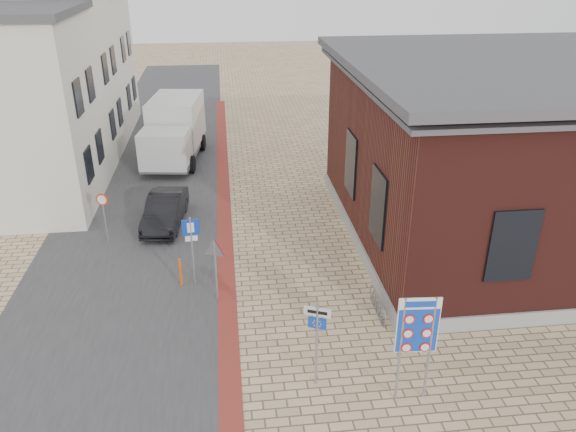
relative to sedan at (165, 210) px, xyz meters
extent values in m
plane|color=tan|center=(4.39, -9.32, -0.64)|extent=(120.00, 120.00, 0.00)
cube|color=#38383A|center=(-1.11, 5.68, -0.63)|extent=(7.00, 60.00, 0.02)
cube|color=maroon|center=(2.39, 0.68, -0.62)|extent=(0.60, 40.00, 0.02)
cube|color=gray|center=(13.39, -2.32, -0.39)|extent=(12.15, 12.15, 0.50)
cube|color=#4A1B17|center=(13.39, -2.32, 2.86)|extent=(12.00, 12.00, 6.00)
cube|color=#46464B|center=(13.39, -2.32, 6.01)|extent=(13.00, 13.00, 0.30)
cube|color=#46464B|center=(13.39, -2.32, 5.61)|extent=(12.70, 12.70, 0.15)
cube|color=black|center=(7.37, -5.32, 2.16)|extent=(0.12, 1.60, 2.40)
cube|color=black|center=(7.37, -1.32, 2.16)|extent=(0.12, 1.60, 2.40)
cube|color=black|center=(10.39, -8.34, 2.16)|extent=(1.40, 0.12, 2.20)
cube|color=silver|center=(-6.61, 2.68, 3.36)|extent=(7.00, 6.00, 8.00)
cube|color=black|center=(-3.09, 1.48, 1.56)|extent=(0.10, 1.10, 1.40)
cube|color=black|center=(-3.09, 3.88, 1.56)|extent=(0.10, 1.10, 1.40)
cube|color=black|center=(-3.09, 1.48, 4.36)|extent=(0.10, 1.10, 1.40)
cube|color=black|center=(-3.09, 3.88, 4.36)|extent=(0.10, 1.10, 1.40)
cube|color=silver|center=(-6.61, 8.68, 3.76)|extent=(7.00, 6.00, 8.80)
cube|color=black|center=(-3.09, 7.48, 1.56)|extent=(0.10, 1.10, 1.40)
cube|color=black|center=(-3.09, 9.88, 1.56)|extent=(0.10, 1.10, 1.40)
cube|color=black|center=(-3.09, 7.48, 4.36)|extent=(0.10, 1.10, 1.40)
cube|color=black|center=(-3.09, 9.88, 4.36)|extent=(0.10, 1.10, 1.40)
cube|color=silver|center=(-6.61, 14.68, 3.36)|extent=(7.00, 6.00, 8.00)
cube|color=black|center=(-3.09, 13.48, 1.56)|extent=(0.10, 1.10, 1.40)
cube|color=black|center=(-3.09, 15.88, 1.56)|extent=(0.10, 1.10, 1.40)
cube|color=black|center=(-3.09, 13.48, 4.36)|extent=(0.10, 1.10, 1.40)
cube|color=black|center=(-3.09, 15.88, 4.36)|extent=(0.10, 1.10, 1.40)
torus|color=slate|center=(7.04, -7.72, -0.36)|extent=(0.04, 0.60, 0.60)
torus|color=slate|center=(7.04, -7.42, -0.36)|extent=(0.04, 0.60, 0.60)
torus|color=slate|center=(7.04, -7.12, -0.36)|extent=(0.04, 0.60, 0.60)
torus|color=slate|center=(7.04, -6.82, -0.36)|extent=(0.04, 0.60, 0.60)
torus|color=slate|center=(7.04, -6.52, -0.36)|extent=(0.04, 0.60, 0.60)
cube|color=slate|center=(7.04, -7.12, -0.62)|extent=(0.08, 1.60, 0.04)
imported|color=black|center=(0.00, 0.00, 0.00)|extent=(1.76, 3.99, 1.27)
cube|color=slate|center=(-0.10, 7.80, -0.13)|extent=(3.11, 6.28, 0.28)
cube|color=silver|center=(-0.37, 5.70, 0.76)|extent=(2.57, 2.19, 1.79)
cube|color=black|center=(-0.48, 4.87, 1.09)|extent=(2.11, 0.35, 0.89)
cube|color=silver|center=(0.03, 8.80, 1.32)|extent=(2.96, 4.30, 2.46)
cylinder|color=black|center=(-1.49, 6.19, -0.19)|extent=(0.39, 0.92, 0.89)
cylinder|color=black|center=(0.83, 5.88, -0.19)|extent=(0.39, 0.92, 0.89)
cylinder|color=black|center=(-1.03, 9.73, -0.19)|extent=(0.39, 0.92, 0.89)
cylinder|color=black|center=(1.30, 9.42, -0.19)|extent=(0.39, 0.92, 0.89)
cylinder|color=gray|center=(6.53, -10.79, 0.86)|extent=(0.07, 0.07, 2.99)
cylinder|color=gray|center=(7.25, -10.84, 0.86)|extent=(0.07, 0.07, 2.99)
cube|color=white|center=(6.89, -10.82, 1.58)|extent=(1.02, 0.11, 1.54)
cube|color=#0F3BB7|center=(6.89, -10.82, 1.58)|extent=(0.98, 0.11, 1.50)
cube|color=white|center=(6.89, -10.82, 2.20)|extent=(0.98, 0.12, 0.29)
cylinder|color=gray|center=(4.61, -10.05, 0.63)|extent=(0.07, 0.07, 2.53)
cube|color=silver|center=(4.61, -10.05, 1.62)|extent=(0.65, 0.29, 0.24)
cube|color=#0F38B7|center=(4.61, -10.05, 1.29)|extent=(0.44, 0.21, 0.31)
cylinder|color=gray|center=(1.33, -4.82, 0.62)|extent=(0.07, 0.07, 2.51)
cube|color=#0E35AB|center=(1.33, -4.82, 1.52)|extent=(0.55, 0.10, 0.55)
cube|color=white|center=(1.33, -4.82, 1.12)|extent=(0.40, 0.08, 0.18)
cylinder|color=gray|center=(2.08, -5.82, 0.42)|extent=(0.07, 0.07, 2.10)
cylinder|color=gray|center=(-2.11, -1.32, 0.37)|extent=(0.07, 0.07, 2.02)
cylinder|color=red|center=(-2.11, -1.32, 1.16)|extent=(0.47, 0.15, 0.48)
cylinder|color=#E6510C|center=(0.89, -4.84, -0.12)|extent=(0.10, 0.10, 1.03)
camera|label=1|loc=(2.57, -21.25, 9.60)|focal=35.00mm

